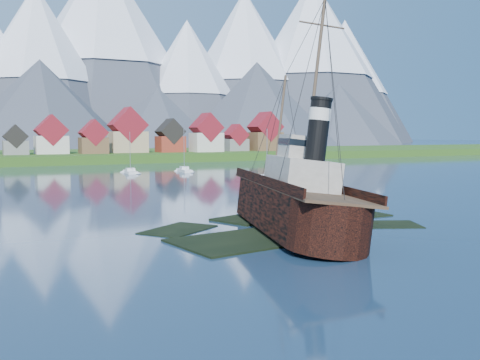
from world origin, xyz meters
name	(u,v)px	position (x,y,z in m)	size (l,w,h in m)	color
ground	(281,232)	(0.00, 0.00, 0.00)	(1400.00, 1400.00, 0.00)	#192F48
shoal	(285,231)	(1.78, 2.15, -0.35)	(31.71, 21.24, 1.14)	black
shore_bank	(51,160)	(0.00, 170.00, 0.00)	(600.00, 80.00, 3.20)	#224614
seawall	(68,165)	(0.00, 132.00, 0.00)	(600.00, 2.50, 2.00)	#3F3D38
tugboat_wreck	(282,200)	(1.08, 1.53, 3.08)	(7.20, 31.03, 24.59)	black
sailboat_d	(184,171)	(22.71, 86.80, 0.28)	(3.05, 8.97, 12.01)	silver
sailboat_e	(130,172)	(8.55, 88.40, 0.24)	(3.43, 9.75, 11.08)	silver
sailboat_f	(267,179)	(28.80, 53.19, 0.28)	(4.11, 8.10, 11.70)	silver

